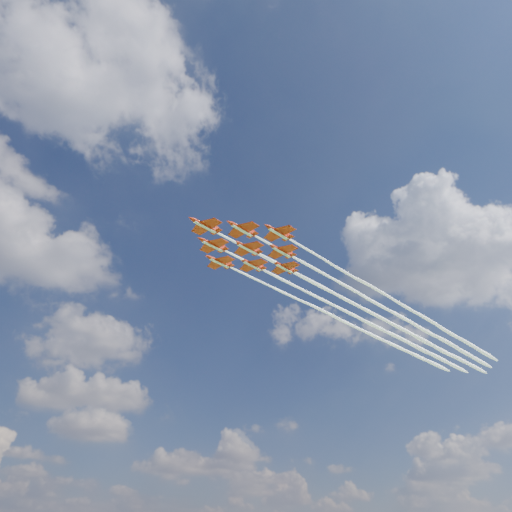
# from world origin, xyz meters

# --- Properties ---
(jet_lead) EXTENTS (150.60, 55.26, 3.10)m
(jet_lead) POSITION_xyz_m (45.44, 15.20, 89.09)
(jet_lead) COLOR #AD2009
(jet_row2_port) EXTENTS (150.60, 55.26, 3.10)m
(jet_row2_port) POSITION_xyz_m (56.51, 11.69, 89.09)
(jet_row2_port) COLOR #AD2009
(jet_row2_starb) EXTENTS (150.60, 55.26, 3.10)m
(jet_row2_starb) POSITION_xyz_m (52.07, 24.73, 89.09)
(jet_row2_starb) COLOR #AD2009
(jet_row3_port) EXTENTS (150.60, 55.26, 3.10)m
(jet_row3_port) POSITION_xyz_m (67.58, 8.18, 89.09)
(jet_row3_port) COLOR #AD2009
(jet_row3_centre) EXTENTS (150.60, 55.26, 3.10)m
(jet_row3_centre) POSITION_xyz_m (63.14, 21.22, 89.09)
(jet_row3_centre) COLOR #AD2009
(jet_row3_starb) EXTENTS (150.60, 55.26, 3.10)m
(jet_row3_starb) POSITION_xyz_m (58.70, 34.27, 89.09)
(jet_row3_starb) COLOR #AD2009
(jet_row4_port) EXTENTS (150.60, 55.26, 3.10)m
(jet_row4_port) POSITION_xyz_m (74.20, 17.71, 89.09)
(jet_row4_port) COLOR #AD2009
(jet_row4_starb) EXTENTS (150.60, 55.26, 3.10)m
(jet_row4_starb) POSITION_xyz_m (69.76, 30.76, 89.09)
(jet_row4_starb) COLOR #AD2009
(jet_tail) EXTENTS (150.60, 55.26, 3.10)m
(jet_tail) POSITION_xyz_m (80.83, 27.25, 89.09)
(jet_tail) COLOR #AD2009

